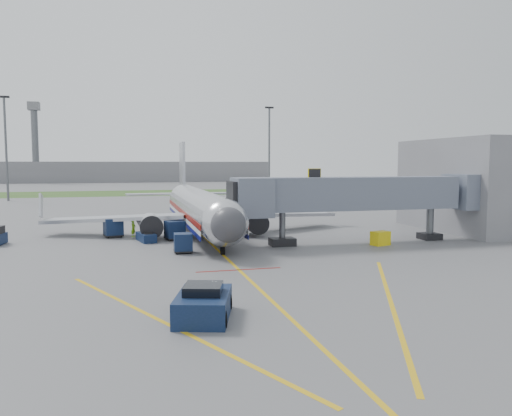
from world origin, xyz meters
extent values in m
plane|color=#565659|center=(0.00, 0.00, 0.00)|extent=(400.00, 400.00, 0.00)
cube|color=#2D4C1E|center=(0.00, 90.00, 0.01)|extent=(300.00, 25.00, 0.01)
cube|color=gold|center=(0.00, -2.00, 0.00)|extent=(0.25, 50.00, 0.01)
cube|color=maroon|center=(0.00, -4.00, 0.00)|extent=(6.00, 0.25, 0.01)
cube|color=gold|center=(-6.00, -14.00, 0.00)|extent=(9.52, 20.04, 0.01)
cube|color=gold|center=(6.00, -14.00, 0.00)|extent=(9.52, 20.04, 0.01)
cylinder|color=silver|center=(0.00, 15.00, 2.70)|extent=(3.80, 28.00, 3.80)
sphere|color=silver|center=(0.00, 1.00, 2.70)|extent=(3.80, 3.80, 3.80)
sphere|color=#38383D|center=(0.00, -0.30, 2.70)|extent=(2.74, 2.74, 2.74)
cube|color=black|center=(0.00, 0.60, 3.25)|extent=(2.20, 1.20, 0.55)
cone|color=silver|center=(0.00, 31.50, 2.70)|extent=(3.80, 5.00, 3.80)
cube|color=#B7BAC1|center=(0.00, 31.00, 6.70)|extent=(0.35, 4.20, 7.00)
cube|color=#B7BAC1|center=(-8.50, 15.00, 1.80)|extent=(15.10, 8.59, 1.13)
cube|color=#B7BAC1|center=(8.50, 15.00, 1.80)|extent=(15.10, 8.59, 1.13)
cylinder|color=silver|center=(-5.20, 12.00, 1.35)|extent=(2.10, 3.60, 2.10)
cylinder|color=silver|center=(5.20, 12.00, 1.35)|extent=(2.10, 3.60, 2.10)
cube|color=maroon|center=(1.92, 15.00, 2.35)|extent=(0.05, 28.00, 0.45)
cube|color=navy|center=(1.92, 15.00, 1.45)|extent=(0.05, 28.00, 0.35)
cylinder|color=black|center=(0.00, 2.00, 0.30)|extent=(0.28, 0.70, 0.70)
cylinder|color=black|center=(-2.60, 15.50, 0.45)|extent=(0.50, 1.00, 1.00)
cylinder|color=black|center=(2.60, 15.50, 0.45)|extent=(0.50, 1.00, 1.00)
cube|color=slate|center=(13.00, 5.00, 4.60)|extent=(20.00, 3.00, 3.00)
cube|color=slate|center=(3.20, 5.00, 4.40)|extent=(3.20, 3.60, 3.40)
cube|color=black|center=(2.00, 5.00, 4.40)|extent=(1.60, 3.00, 2.80)
cube|color=yellow|center=(9.00, 5.00, 6.40)|extent=(1.20, 0.15, 1.00)
cylinder|color=#595B60|center=(6.00, 5.00, 1.55)|extent=(0.56, 0.56, 3.10)
cube|color=black|center=(6.00, 5.00, 0.35)|extent=(2.20, 1.60, 0.70)
cylinder|color=#595B60|center=(21.00, 5.00, 1.55)|extent=(0.70, 0.70, 3.10)
cube|color=black|center=(21.00, 5.00, 0.30)|extent=(1.80, 1.80, 0.60)
cube|color=slate|center=(25.00, 5.00, 4.60)|extent=(3.00, 4.00, 3.40)
cube|color=slate|center=(30.00, 10.00, 5.00)|extent=(10.00, 16.00, 10.00)
cylinder|color=#595B60|center=(-30.00, 70.00, 10.00)|extent=(0.44, 0.44, 20.00)
cube|color=black|center=(-30.00, 70.00, 20.20)|extent=(2.00, 0.40, 0.40)
cylinder|color=#595B60|center=(25.00, 75.00, 10.00)|extent=(0.44, 0.44, 20.00)
cube|color=black|center=(25.00, 75.00, 20.20)|extent=(2.00, 0.40, 0.40)
cube|color=slate|center=(-10.00, 170.00, 4.00)|extent=(120.00, 14.00, 8.00)
cylinder|color=#595B60|center=(-40.00, 165.00, 14.00)|extent=(2.40, 2.40, 28.00)
cube|color=slate|center=(-40.00, 165.00, 28.50)|extent=(4.00, 4.00, 3.00)
cube|color=#0C1C36|center=(-4.00, -14.12, 0.60)|extent=(3.42, 4.47, 1.21)
cube|color=black|center=(-4.00, -14.12, 1.37)|extent=(2.18, 2.18, 0.55)
cylinder|color=black|center=(-5.35, -15.21, 0.44)|extent=(0.48, 0.91, 0.88)
cylinder|color=black|center=(-3.45, -15.76, 0.44)|extent=(0.48, 0.91, 0.88)
cylinder|color=black|center=(-4.55, -12.47, 0.44)|extent=(0.48, 0.91, 0.88)
cylinder|color=black|center=(-2.65, -13.02, 0.44)|extent=(0.48, 0.91, 0.88)
cylinder|color=black|center=(-18.37, 12.75, 0.24)|extent=(0.28, 0.51, 0.48)
cube|color=#0C1C36|center=(-3.00, 10.85, 1.01)|extent=(1.99, 1.99, 1.65)
cube|color=black|center=(-3.00, 10.85, 0.19)|extent=(2.06, 2.06, 0.13)
cylinder|color=black|center=(-3.47, 10.08, 0.15)|extent=(0.30, 0.35, 0.30)
cylinder|color=black|center=(-2.23, 10.38, 0.15)|extent=(0.30, 0.35, 0.30)
cylinder|color=black|center=(-3.77, 11.32, 0.15)|extent=(0.30, 0.35, 0.30)
cylinder|color=black|center=(-2.53, 11.62, 0.15)|extent=(0.30, 0.35, 0.30)
cube|color=#0C1C36|center=(-8.78, 14.25, 1.04)|extent=(2.04, 2.04, 1.69)
cube|color=black|center=(-8.78, 14.25, 0.20)|extent=(2.11, 2.11, 0.13)
cylinder|color=black|center=(-9.26, 13.46, 0.15)|extent=(0.31, 0.35, 0.31)
cylinder|color=black|center=(-7.99, 13.77, 0.15)|extent=(0.31, 0.35, 0.31)
cylinder|color=black|center=(-9.57, 14.74, 0.15)|extent=(0.31, 0.35, 0.31)
cylinder|color=black|center=(-8.29, 15.04, 0.15)|extent=(0.31, 0.35, 0.31)
cube|color=#0C1C36|center=(-3.00, 3.62, 0.89)|extent=(1.49, 1.49, 1.45)
cube|color=black|center=(-3.00, 3.62, 0.17)|extent=(1.54, 1.54, 0.11)
cylinder|color=black|center=(-3.58, 3.08, 0.13)|extent=(0.21, 0.27, 0.26)
cylinder|color=black|center=(-2.46, 3.04, 0.13)|extent=(0.21, 0.27, 0.26)
cylinder|color=black|center=(-3.54, 4.20, 0.13)|extent=(0.21, 0.27, 0.26)
cylinder|color=black|center=(-2.42, 4.17, 0.13)|extent=(0.21, 0.27, 0.26)
cube|color=#0C1C36|center=(-5.72, 10.60, 0.40)|extent=(1.89, 3.38, 0.80)
cube|color=black|center=(-5.81, 11.03, 1.24)|extent=(1.54, 3.66, 1.25)
cylinder|color=black|center=(-5.91, 9.38, 0.25)|extent=(0.30, 0.53, 0.50)
cylinder|color=black|center=(-5.04, 9.57, 0.25)|extent=(0.30, 0.53, 0.50)
cylinder|color=black|center=(-6.39, 11.63, 0.25)|extent=(0.30, 0.53, 0.50)
cylinder|color=black|center=(-5.53, 11.82, 0.25)|extent=(0.30, 0.53, 0.50)
cube|color=yellow|center=(14.62, 3.00, 0.63)|extent=(1.81, 1.45, 1.26)
cylinder|color=black|center=(14.12, 2.85, 0.16)|extent=(0.29, 0.36, 0.31)
cylinder|color=black|center=(15.12, 3.15, 0.16)|extent=(0.29, 0.36, 0.31)
imported|color=#93EC1B|center=(-6.83, 13.95, 0.86)|extent=(0.68, 0.75, 1.71)
camera|label=1|loc=(-7.43, -37.17, 7.36)|focal=35.00mm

